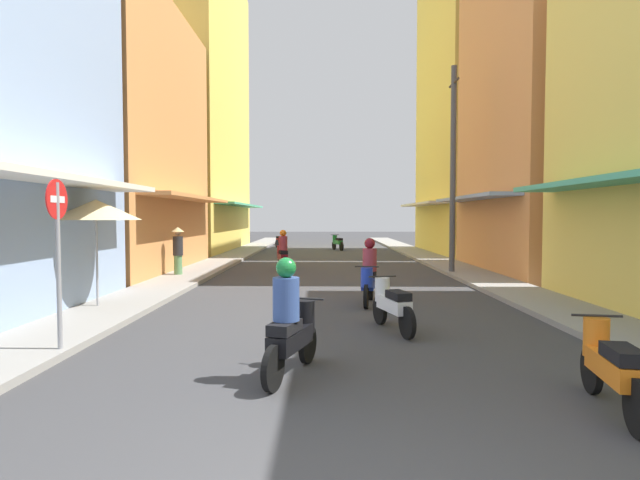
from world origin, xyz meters
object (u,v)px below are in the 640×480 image
motorbike_green (337,242)px  street_sign_no_entry (58,242)px  motorbike_orange (611,365)px  motorbike_red (281,240)px  motorbike_blue (369,275)px  motorbike_black (291,323)px  motorbike_white (392,303)px  utility_pole (453,169)px  motorbike_maroon (282,252)px  pedestrian_foreground (178,249)px  vendor_umbrella (96,210)px

motorbike_green → street_sign_no_entry: size_ratio=0.65×
motorbike_orange → motorbike_red: size_ratio=1.03×
motorbike_red → motorbike_blue: (3.99, -22.93, 0.20)m
motorbike_black → motorbike_white: motorbike_black is taller
motorbike_orange → motorbike_black: size_ratio=1.03×
motorbike_black → street_sign_no_entry: street_sign_no_entry is taller
motorbike_red → motorbike_black: 28.63m
utility_pole → motorbike_red: bearing=114.3°
motorbike_maroon → street_sign_no_entry: (-2.32, -12.69, 1.01)m
motorbike_orange → pedestrian_foreground: size_ratio=1.03×
motorbike_blue → vendor_umbrella: bearing=-171.2°
motorbike_orange → motorbike_maroon: motorbike_maroon is taller
motorbike_green → street_sign_no_entry: street_sign_no_entry is taller
motorbike_green → motorbike_maroon: bearing=-102.2°
motorbike_green → street_sign_no_entry: bearing=-101.2°
motorbike_white → pedestrian_foreground: (-6.22, 8.09, 0.48)m
motorbike_orange → street_sign_no_entry: (-7.03, 2.10, 1.21)m
motorbike_black → motorbike_green: 25.31m
vendor_umbrella → utility_pole: 12.11m
motorbike_blue → motorbike_green: (-0.21, 19.67, -0.20)m
vendor_umbrella → utility_pole: bearing=36.4°
pedestrian_foreground → utility_pole: size_ratio=0.23×
motorbike_red → motorbike_maroon: bearing=-85.1°
pedestrian_foreground → vendor_umbrella: (-0.05, -6.15, 1.27)m
motorbike_white → motorbike_green: bearing=90.9°
motorbike_green → pedestrian_foreground: (-5.86, -14.47, 0.48)m
vendor_umbrella → motorbike_orange: bearing=-35.6°
motorbike_blue → utility_pole: 7.78m
motorbike_blue → street_sign_no_entry: street_sign_no_entry is taller
utility_pole → vendor_umbrella: bearing=-143.6°
motorbike_white → utility_pole: 10.24m
motorbike_green → vendor_umbrella: size_ratio=0.70×
street_sign_no_entry → motorbike_green: bearing=78.8°
motorbike_red → vendor_umbrella: bearing=-95.1°
motorbike_green → motorbike_maroon: (-2.51, -11.64, 0.20)m
motorbike_red → motorbike_maroon: size_ratio=0.98×
motorbike_white → street_sign_no_entry: (-5.19, -1.77, 1.21)m
motorbike_black → motorbike_maroon: 13.68m
motorbike_green → motorbike_white: size_ratio=0.98×
motorbike_green → motorbike_maroon: 11.91m
pedestrian_foreground → motorbike_black: bearing=-67.1°
motorbike_orange → motorbike_maroon: bearing=107.7°
motorbike_blue → pedestrian_foreground: pedestrian_foreground is taller
motorbike_white → motorbike_maroon: motorbike_maroon is taller
motorbike_blue → vendor_umbrella: (-6.12, -0.95, 1.54)m
motorbike_orange → motorbike_green: 26.52m
motorbike_blue → motorbike_black: bearing=-105.2°
street_sign_no_entry → utility_pole: bearing=51.6°
motorbike_maroon → vendor_umbrella: vendor_umbrella is taller
motorbike_orange → utility_pole: size_ratio=0.24×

